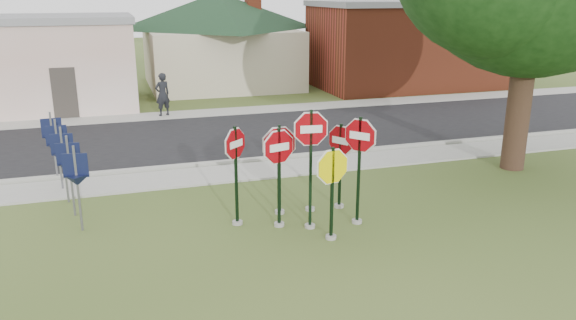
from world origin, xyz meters
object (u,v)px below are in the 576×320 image
object	(u,v)px
stop_sign_left	(279,164)
pedestrian	(163,94)
stop_sign_center	(311,152)
stop_sign_yellow	(332,182)

from	to	relation	value
stop_sign_left	pedestrian	size ratio (longest dim) A/B	1.32
pedestrian	stop_sign_left	bearing A→B (deg)	73.44
stop_sign_left	stop_sign_center	bearing A→B (deg)	-25.71
stop_sign_left	pedestrian	bearing A→B (deg)	96.10
stop_sign_yellow	stop_sign_left	xyz separation A→B (m)	(-0.89, 1.02, 0.19)
stop_sign_center	stop_sign_left	xyz separation A→B (m)	(-0.65, 0.31, -0.31)
pedestrian	stop_sign_yellow	bearing A→B (deg)	76.58
stop_sign_center	stop_sign_left	size ratio (longest dim) A/B	1.18
stop_sign_center	stop_sign_yellow	xyz separation A→B (m)	(0.24, -0.71, -0.50)
stop_sign_center	stop_sign_yellow	distance (m)	0.90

